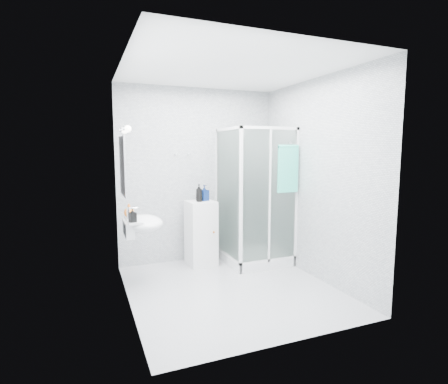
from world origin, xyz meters
name	(u,v)px	position (x,y,z in m)	size (l,w,h in m)	color
room	(231,183)	(0.00, 0.00, 1.30)	(2.40, 2.60, 2.60)	#BABEC1
shower_enclosure	(252,234)	(0.67, 0.77, 0.45)	(0.90, 0.95, 2.00)	white
wall_basin	(142,224)	(-0.99, 0.45, 0.80)	(0.46, 0.56, 0.35)	white
mirror	(122,166)	(-1.19, 0.45, 1.50)	(0.02, 0.60, 0.70)	white
vanity_lights	(126,130)	(-1.14, 0.45, 1.92)	(0.10, 0.40, 0.08)	silver
wall_hooks	(182,154)	(-0.25, 1.26, 1.62)	(0.23, 0.06, 0.03)	silver
storage_cabinet	(201,233)	(-0.05, 1.00, 0.47)	(0.41, 0.43, 0.95)	white
hand_towel	(288,168)	(1.01, 0.36, 1.44)	(0.31, 0.05, 0.65)	#33C3A5
shampoo_bottle_a	(199,193)	(-0.09, 0.97, 1.07)	(0.10, 0.10, 0.26)	black
shampoo_bottle_b	(204,193)	(0.01, 1.02, 1.06)	(0.11, 0.11, 0.23)	navy
soap_dispenser_orange	(129,210)	(-1.11, 0.62, 0.94)	(0.13, 0.13, 0.16)	orange
soap_dispenser_black	(133,215)	(-1.11, 0.28, 0.95)	(0.07, 0.08, 0.17)	black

